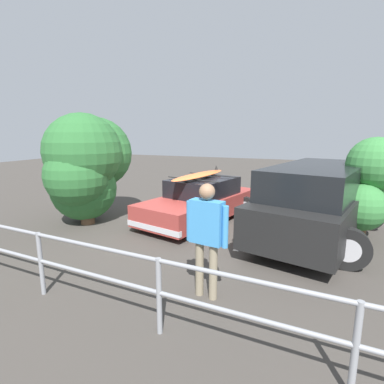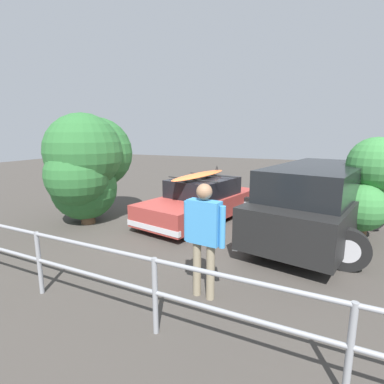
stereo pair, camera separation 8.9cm
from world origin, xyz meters
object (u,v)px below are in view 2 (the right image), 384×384
at_px(bush_near_right, 364,187).
at_px(sedan_car, 201,200).
at_px(suv_car, 317,201).
at_px(bush_near_left, 86,161).
at_px(person_bystander, 204,231).

bearing_deg(bush_near_right, sedan_car, -1.55).
relative_size(suv_car, bush_near_left, 1.71).
distance_m(suv_car, person_bystander, 3.92).
bearing_deg(bush_near_left, person_bystander, 150.93).
relative_size(suv_car, person_bystander, 2.90).
distance_m(suv_car, bush_near_left, 6.19).
bearing_deg(suv_car, bush_near_right, -167.65).
xyz_separation_m(person_bystander, bush_near_right, (-2.52, -3.82, 0.21)).
relative_size(person_bystander, bush_near_left, 0.59).
bearing_deg(bush_near_left, bush_near_right, -169.39).
distance_m(sedan_car, person_bystander, 4.27).
bearing_deg(person_bystander, bush_near_left, -29.07).
distance_m(sedan_car, suv_car, 3.18).
bearing_deg(bush_near_right, suv_car, 12.35).
relative_size(bush_near_left, bush_near_right, 1.25).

